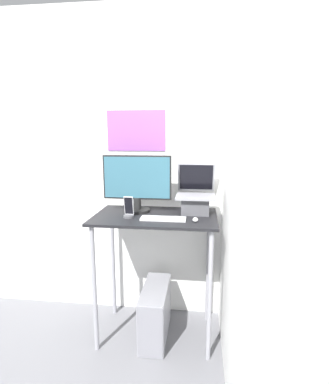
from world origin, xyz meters
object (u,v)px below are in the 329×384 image
(laptop, at_px, (195,200))
(cell_phone, at_px, (129,211))
(mouse, at_px, (195,220))
(keyboard, at_px, (163,219))
(computer_tower, at_px, (156,312))
(monitor, at_px, (137,184))

(laptop, xyz_separation_m, cell_phone, (-0.48, -0.19, -0.06))
(cell_phone, bearing_deg, mouse, -6.35)
(laptop, bearing_deg, keyboard, -135.60)
(laptop, distance_m, cell_phone, 0.52)
(laptop, relative_size, computer_tower, 0.72)
(cell_phone, bearing_deg, computer_tower, 11.64)
(monitor, distance_m, keyboard, 0.37)
(cell_phone, distance_m, computer_tower, 0.85)
(mouse, relative_size, computer_tower, 0.12)
(keyboard, xyz_separation_m, cell_phone, (-0.26, 0.03, 0.04))
(keyboard, bearing_deg, computer_tower, 134.38)
(keyboard, bearing_deg, laptop, 44.40)
(keyboard, relative_size, computer_tower, 0.63)
(keyboard, relative_size, mouse, 5.14)
(keyboard, distance_m, cell_phone, 0.26)
(mouse, height_order, cell_phone, cell_phone)
(keyboard, height_order, mouse, mouse)
(laptop, height_order, cell_phone, laptop)
(mouse, relative_size, cell_phone, 0.40)
(monitor, xyz_separation_m, cell_phone, (-0.03, -0.17, -0.17))
(mouse, xyz_separation_m, computer_tower, (-0.30, 0.09, -0.79))
(computer_tower, bearing_deg, mouse, -17.40)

